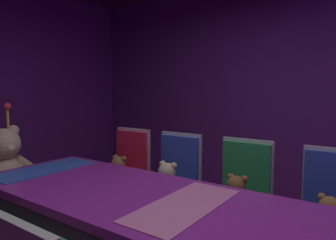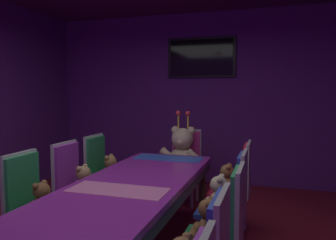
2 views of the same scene
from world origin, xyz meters
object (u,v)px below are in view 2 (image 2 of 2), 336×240
object	(u,v)px
teddy_left_2	(42,201)
wall_tv	(201,58)
chair_right_2	(228,221)
teddy_right_4	(227,179)
teddy_right_2	(208,221)
king_teddy_bear	(182,152)
teddy_right_3	(218,195)
chair_left_3	(72,180)
throne_chair	(185,158)
banquet_table	(118,201)
chair_left_2	(28,198)
chair_right_4	(241,179)
chair_left_4	(100,168)
chair_right_3	(235,195)
teddy_left_3	(84,182)
teddy_left_4	(111,169)

from	to	relation	value
teddy_left_2	wall_tv	distance (m)	3.50
chair_right_2	teddy_right_4	world-z (taller)	chair_right_2
teddy_right_2	king_teddy_bear	xyz separation A→B (m)	(-0.70, 1.93, 0.13)
teddy_right_2	teddy_right_3	distance (m)	0.61
chair_left_3	throne_chair	distance (m)	1.68
teddy_right_2	teddy_right_3	bearing A→B (deg)	-88.02
banquet_table	wall_tv	xyz separation A→B (m)	(0.00, 3.11, 1.39)
chair_left_2	teddy_left_2	xyz separation A→B (m)	(0.14, 0.00, -0.01)
chair_right_2	chair_right_4	xyz separation A→B (m)	(-0.02, 1.18, 0.00)
banquet_table	chair_left_4	xyz separation A→B (m)	(-0.82, 1.21, -0.06)
teddy_right_3	throne_chair	size ratio (longest dim) A/B	0.33
teddy_left_2	teddy_right_2	bearing A→B (deg)	-0.58
chair_left_4	teddy_right_4	xyz separation A→B (m)	(1.50, -0.03, -0.01)
king_teddy_bear	wall_tv	bearing A→B (deg)	180.00
chair_left_4	wall_tv	bearing A→B (deg)	66.57
banquet_table	wall_tv	bearing A→B (deg)	90.00
chair_left_4	king_teddy_bear	xyz separation A→B (m)	(0.82, 0.71, 0.11)
banquet_table	chair_right_4	xyz separation A→B (m)	(0.82, 1.17, -0.06)
throne_chair	king_teddy_bear	xyz separation A→B (m)	(0.00, -0.16, 0.11)
chair_left_4	chair_right_3	world-z (taller)	same
chair_left_4	chair_right_3	xyz separation A→B (m)	(1.65, -0.60, 0.00)
teddy_left_3	chair_right_3	distance (m)	1.50
teddy_right_2	throne_chair	world-z (taller)	throne_chair
teddy_right_3	chair_right_4	xyz separation A→B (m)	(0.15, 0.57, 0.01)
chair_right_3	throne_chair	xyz separation A→B (m)	(-0.82, 1.48, 0.00)
banquet_table	chair_right_3	bearing A→B (deg)	36.40
teddy_right_3	king_teddy_bear	xyz separation A→B (m)	(-0.68, 1.32, 0.12)
throne_chair	wall_tv	bearing A→B (deg)	180.00
chair_left_3	chair_right_4	distance (m)	1.74
king_teddy_bear	teddy_right_4	bearing A→B (deg)	42.25
chair_left_2	wall_tv	world-z (taller)	wall_tv
chair_left_3	teddy_left_4	distance (m)	0.60
teddy_left_2	chair_right_2	bearing A→B (deg)	-0.53
chair_right_3	teddy_right_3	bearing A→B (deg)	-0.00
banquet_table	chair_right_2	world-z (taller)	chair_right_2
teddy_left_4	chair_right_2	world-z (taller)	chair_right_2
wall_tv	chair_right_2	bearing A→B (deg)	-74.83
banquet_table	chair_left_3	size ratio (longest dim) A/B	3.13
teddy_left_4	chair_left_3	bearing A→B (deg)	-104.18
teddy_left_3	chair_right_3	world-z (taller)	chair_right_3
chair_right_4	wall_tv	bearing A→B (deg)	-66.90
teddy_left_2	chair_left_4	xyz separation A→B (m)	(-0.12, 1.20, 0.01)
throne_chair	chair_right_3	bearing A→B (deg)	29.09
chair_right_4	teddy_right_4	distance (m)	0.14
chair_left_2	teddy_left_2	size ratio (longest dim) A/B	3.22
teddy_left_2	teddy_right_3	size ratio (longest dim) A/B	0.95
teddy_left_2	teddy_right_3	bearing A→B (deg)	23.39
teddy_right_3	wall_tv	distance (m)	2.97
teddy_right_4	wall_tv	xyz separation A→B (m)	(-0.68, 1.93, 1.47)
chair_left_3	teddy_left_4	bearing A→B (deg)	75.82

